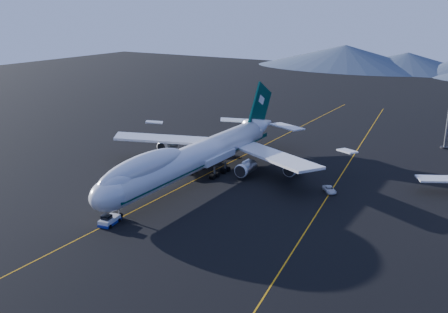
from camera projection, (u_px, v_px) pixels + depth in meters
The scene contains 6 objects.
ground at pixel (196, 179), 118.70m from camera, with size 500.00×500.00×0.00m, color black.
taxiway_line_main at pixel (196, 179), 118.70m from camera, with size 0.25×220.00×0.01m, color #CC880C.
taxiway_line_side at pixel (332, 190), 111.92m from camera, with size 0.25×200.00×0.01m, color #CC880C.
boeing_747 at pixel (196, 156), 117.04m from camera, with size 59.62×72.43×19.37m.
pushback_tug at pixel (110, 221), 94.27m from camera, with size 3.27×4.96×2.02m.
service_van at pixel (329, 189), 110.41m from camera, with size 2.11×4.58×1.27m, color silver.
Camera 1 is at (63.94, -92.17, 39.74)m, focal length 40.00 mm.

